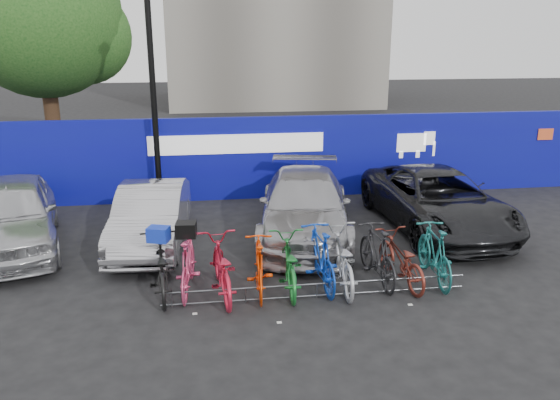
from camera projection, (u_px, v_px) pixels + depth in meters
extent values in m
plane|color=black|center=(310.00, 284.00, 10.54)|extent=(100.00, 100.00, 0.00)
cube|color=#0A0B91|center=(271.00, 158.00, 15.88)|extent=(22.00, 0.15, 2.40)
cube|color=white|center=(237.00, 144.00, 15.53)|extent=(5.00, 0.02, 0.55)
cube|color=white|center=(411.00, 143.00, 16.25)|extent=(1.20, 0.02, 0.90)
cube|color=#ED5829|center=(546.00, 134.00, 16.78)|extent=(0.50, 0.02, 0.35)
cylinder|color=#382314|center=(52.00, 116.00, 18.51)|extent=(0.50, 0.50, 4.00)
sphere|color=#174616|center=(41.00, 17.00, 17.59)|extent=(5.20, 5.20, 5.20)
sphere|color=#174616|center=(83.00, 36.00, 18.21)|extent=(3.20, 3.20, 3.20)
cylinder|color=black|center=(154.00, 99.00, 14.37)|extent=(0.16, 0.16, 6.00)
cylinder|color=#595B60|center=(317.00, 284.00, 9.89)|extent=(5.60, 0.03, 0.03)
cylinder|color=#595B60|center=(317.00, 295.00, 9.95)|extent=(5.60, 0.03, 0.03)
cylinder|color=#595B60|center=(172.00, 300.00, 9.58)|extent=(0.03, 0.03, 0.28)
cylinder|color=#595B60|center=(245.00, 295.00, 9.76)|extent=(0.03, 0.03, 0.28)
cylinder|color=#595B60|center=(317.00, 291.00, 9.93)|extent=(0.03, 0.03, 0.28)
cylinder|color=#595B60|center=(385.00, 287.00, 10.10)|extent=(0.03, 0.03, 0.28)
cylinder|color=#595B60|center=(452.00, 282.00, 10.27)|extent=(0.03, 0.03, 0.28)
imported|color=#B5B6BA|center=(11.00, 215.00, 12.07)|extent=(3.03, 5.04, 1.61)
imported|color=#A7A7AC|center=(151.00, 216.00, 12.35)|extent=(1.69, 4.21, 1.36)
imported|color=#A2A1A6|center=(305.00, 206.00, 12.92)|extent=(2.96, 5.41, 1.49)
imported|color=black|center=(437.00, 200.00, 13.41)|extent=(2.61, 5.31, 1.45)
imported|color=black|center=(161.00, 267.00, 10.02)|extent=(0.88, 2.02, 1.03)
imported|color=#DB3F6E|center=(188.00, 264.00, 10.08)|extent=(0.68, 1.86, 1.09)
imported|color=red|center=(221.00, 268.00, 9.96)|extent=(0.90, 2.08, 1.06)
imported|color=#F43E07|center=(259.00, 266.00, 10.04)|extent=(0.61, 1.78, 1.05)
imported|color=#187329|center=(289.00, 264.00, 10.19)|extent=(0.77, 1.96, 1.01)
imported|color=#0F3DBB|center=(320.00, 257.00, 10.31)|extent=(0.68, 1.97, 1.16)
imported|color=#A7AAAF|center=(341.00, 259.00, 10.33)|extent=(0.84, 2.12, 1.09)
imported|color=black|center=(377.00, 254.00, 10.50)|extent=(0.64, 1.91, 1.13)
imported|color=maroon|center=(400.00, 259.00, 10.46)|extent=(0.87, 1.92, 0.97)
imported|color=#1C706D|center=(434.00, 253.00, 10.54)|extent=(0.66, 1.91, 1.13)
cube|color=#142EBA|center=(159.00, 234.00, 9.83)|extent=(0.44, 0.38, 0.27)
cube|color=black|center=(186.00, 230.00, 9.89)|extent=(0.39, 0.36, 0.27)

